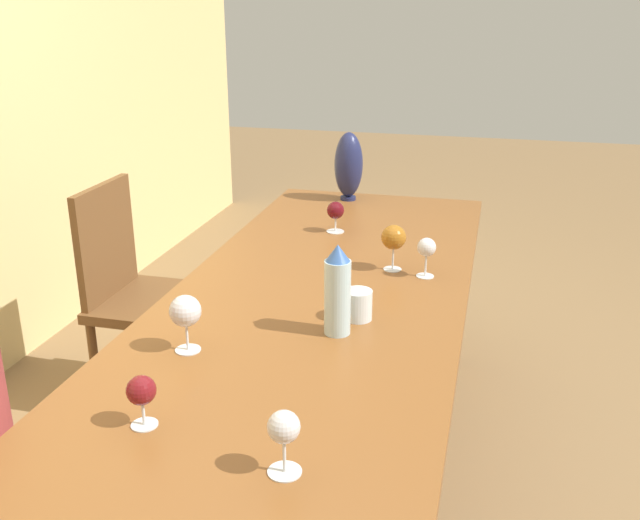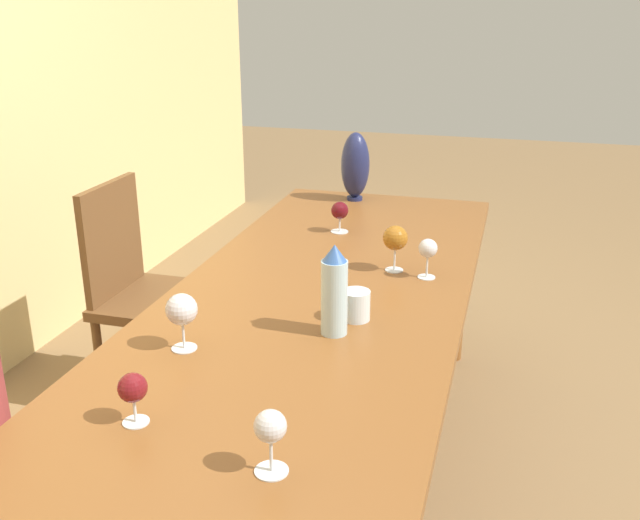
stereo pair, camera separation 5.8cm
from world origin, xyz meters
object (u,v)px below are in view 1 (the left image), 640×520
object	(u,v)px
water_bottle	(337,291)
wine_glass_6	(427,249)
wine_glass_1	(141,392)
wine_glass_4	(185,312)
wine_glass_5	(335,211)
wine_glass_0	(394,238)
chair_far	(140,290)
wine_glass_2	(284,429)
vase	(349,165)
water_tumbler	(358,305)

from	to	relation	value
water_bottle	wine_glass_6	distance (m)	0.52
wine_glass_1	wine_glass_4	bearing A→B (deg)	8.66
wine_glass_5	wine_glass_6	xyz separation A→B (m)	(-0.39, -0.39, 0.01)
wine_glass_1	wine_glass_4	world-z (taller)	wine_glass_4
water_bottle	wine_glass_5	bearing A→B (deg)	13.29
wine_glass_4	wine_glass_6	world-z (taller)	wine_glass_4
wine_glass_0	chair_far	distance (m)	1.10
wine_glass_2	wine_glass_5	xyz separation A→B (m)	(1.49, 0.24, -0.01)
vase	wine_glass_4	size ratio (longest dim) A/B	1.99
wine_glass_4	chair_far	size ratio (longest dim) A/B	0.17
water_bottle	chair_far	bearing A→B (deg)	55.59
water_bottle	vase	world-z (taller)	vase
wine_glass_1	water_bottle	bearing A→B (deg)	-29.18
vase	water_bottle	bearing A→B (deg)	-169.24
vase	wine_glass_2	xyz separation A→B (m)	(-1.97, -0.29, -0.06)
wine_glass_1	water_tumbler	bearing A→B (deg)	-27.80
wine_glass_2	wine_glass_6	world-z (taller)	wine_glass_2
water_bottle	wine_glass_1	world-z (taller)	water_bottle
vase	wine_glass_6	bearing A→B (deg)	-152.90
vase	wine_glass_1	bearing A→B (deg)	178.61
wine_glass_1	wine_glass_5	bearing A→B (deg)	-3.88
water_tumbler	wine_glass_2	xyz separation A→B (m)	(-0.72, 0.00, 0.05)
wine_glass_6	wine_glass_4	bearing A→B (deg)	141.24
wine_glass_1	wine_glass_5	size ratio (longest dim) A/B	0.97
vase	wine_glass_1	xyz separation A→B (m)	(-1.89, 0.05, -0.08)
wine_glass_6	water_tumbler	bearing A→B (deg)	158.18
wine_glass_2	water_tumbler	bearing A→B (deg)	-0.01
wine_glass_4	wine_glass_6	xyz separation A→B (m)	(0.68, -0.54, -0.01)
wine_glass_5	wine_glass_2	bearing A→B (deg)	-170.74
vase	wine_glass_6	xyz separation A→B (m)	(-0.87, -0.44, -0.06)
wine_glass_0	wine_glass_1	bearing A→B (deg)	160.38
wine_glass_6	vase	bearing A→B (deg)	27.10
water_tumbler	wine_glass_4	distance (m)	0.50
water_tumbler	chair_far	distance (m)	1.17
water_bottle	wine_glass_2	world-z (taller)	water_bottle
wine_glass_0	wine_glass_1	size ratio (longest dim) A/B	1.33
wine_glass_0	wine_glass_2	bearing A→B (deg)	178.13
wine_glass_4	water_bottle	bearing A→B (deg)	-61.01
water_bottle	wine_glass_4	distance (m)	0.41
water_tumbler	vase	bearing A→B (deg)	13.27
vase	chair_far	xyz separation A→B (m)	(-0.69, 0.70, -0.40)
water_bottle	wine_glass_2	bearing A→B (deg)	-176.56
wine_glass_2	chair_far	size ratio (longest dim) A/B	0.15
wine_glass_0	wine_glass_2	xyz separation A→B (m)	(-1.14, 0.04, -0.02)
water_tumbler	chair_far	bearing A→B (deg)	60.93
wine_glass_0	wine_glass_1	xyz separation A→B (m)	(-1.06, 0.38, -0.03)
vase	chair_far	world-z (taller)	vase
water_bottle	wine_glass_4	bearing A→B (deg)	118.99
vase	wine_glass_4	distance (m)	1.55
wine_glass_0	chair_far	xyz separation A→B (m)	(0.14, 1.03, -0.35)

